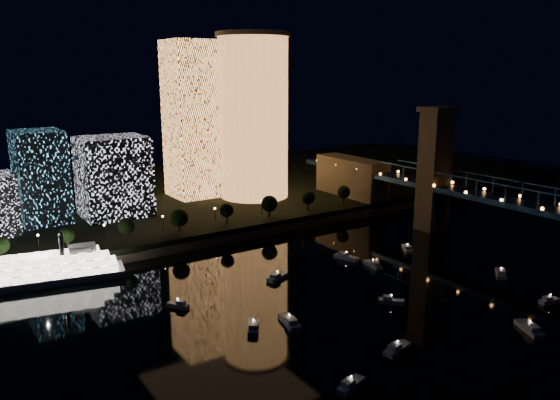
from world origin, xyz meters
The scene contains 11 objects.
ground centered at (0.00, 0.00, 0.00)m, with size 520.00×520.00×0.00m, color black.
far_bank centered at (0.00, 160.00, 2.50)m, with size 420.00×160.00×5.00m, color black.
seawall centered at (0.00, 82.00, 1.50)m, with size 420.00×6.00×3.00m, color #6B5E4C.
tower_cylindrical centered at (24.83, 124.36, 43.06)m, with size 34.00×34.00×75.88m.
tower_rectangular centered at (2.41, 142.03, 41.35)m, with size 22.85×22.85×72.69m, color #FFA251.
midrise_blocks centered at (-70.74, 127.78, 20.44)m, with size 85.64×30.29×36.22m.
truss_bridge centered at (65.00, 3.72, 16.25)m, with size 13.00×266.00×50.00m.
riverboat centered at (-82.78, 76.16, 3.96)m, with size 52.29×20.23×15.45m.
motorboats centered at (-3.73, 9.68, 0.81)m, with size 102.36×76.26×2.78m.
esplanade_trees centered at (-25.56, 88.00, 10.47)m, with size 165.88×6.83×8.91m.
street_lamps centered at (-34.00, 94.00, 9.02)m, with size 132.70×0.70×5.65m.
Camera 1 is at (-107.90, -95.58, 63.23)m, focal length 35.00 mm.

